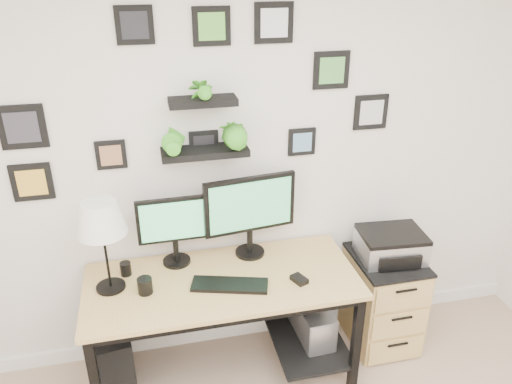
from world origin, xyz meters
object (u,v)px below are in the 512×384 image
object	(u,v)px
pc_tower_grey	(310,330)
file_cabinet	(382,300)
table_lamp	(101,220)
pc_tower_black	(113,355)
monitor_right	(250,210)
mug	(145,286)
monitor_left	(174,226)
printer	(391,245)
desk	(228,292)

from	to	relation	value
pc_tower_grey	file_cabinet	distance (m)	0.55
table_lamp	pc_tower_black	distance (m)	0.96
monitor_right	mug	distance (m)	0.76
monitor_left	monitor_right	bearing A→B (deg)	-0.70
pc_tower_black	pc_tower_grey	bearing A→B (deg)	-9.49
monitor_left	file_cabinet	world-z (taller)	monitor_left
monitor_right	table_lamp	world-z (taller)	table_lamp
monitor_right	file_cabinet	distance (m)	1.17
monitor_right	printer	world-z (taller)	monitor_right
monitor_left	table_lamp	size ratio (longest dim) A/B	0.81
mug	pc_tower_black	xyz separation A→B (m)	(-0.24, 0.11, -0.56)
monitor_right	pc_tower_grey	bearing A→B (deg)	-26.80
desk	printer	size ratio (longest dim) A/B	3.71
mug	file_cabinet	distance (m)	1.63
monitor_left	mug	bearing A→B (deg)	-126.92
mug	monitor_left	bearing A→B (deg)	53.08
pc_tower_grey	file_cabinet	world-z (taller)	file_cabinet
desk	table_lamp	xyz separation A→B (m)	(-0.67, 0.03, 0.57)
monitor_right	file_cabinet	size ratio (longest dim) A/B	0.86
monitor_left	pc_tower_grey	xyz separation A→B (m)	(0.83, -0.19, -0.80)
printer	desk	bearing A→B (deg)	-176.35
file_cabinet	printer	size ratio (longest dim) A/B	1.55
monitor_right	mug	xyz separation A→B (m)	(-0.66, -0.26, -0.27)
file_cabinet	pc_tower_black	bearing A→B (deg)	-179.52
monitor_left	mug	world-z (taller)	monitor_left
pc_tower_black	file_cabinet	bearing A→B (deg)	-7.48
pc_tower_black	file_cabinet	world-z (taller)	file_cabinet
mug	pc_tower_black	bearing A→B (deg)	156.20
monitor_right	file_cabinet	world-z (taller)	monitor_right
monitor_right	mug	bearing A→B (deg)	-158.67
monitor_left	monitor_right	world-z (taller)	monitor_right
monitor_left	printer	distance (m)	1.41
file_cabinet	monitor_right	bearing A→B (deg)	171.36
table_lamp	pc_tower_black	size ratio (longest dim) A/B	1.16
monitor_left	file_cabinet	xyz separation A→B (m)	(1.36, -0.14, -0.68)
printer	pc_tower_black	bearing A→B (deg)	-179.15
monitor_left	pc_tower_grey	bearing A→B (deg)	-12.96
monitor_left	pc_tower_grey	world-z (taller)	monitor_left
monitor_left	pc_tower_black	distance (m)	0.90
monitor_right	pc_tower_grey	distance (m)	0.95
desk	monitor_left	world-z (taller)	monitor_left
file_cabinet	printer	xyz separation A→B (m)	(0.02, 0.01, 0.43)
table_lamp	mug	size ratio (longest dim) A/B	5.84
table_lamp	printer	size ratio (longest dim) A/B	1.27
printer	table_lamp	bearing A→B (deg)	-178.59
desk	pc_tower_grey	xyz separation A→B (m)	(0.55, 0.01, -0.41)
monitor_right	monitor_left	bearing A→B (deg)	179.30
mug	desk	bearing A→B (deg)	7.64
table_lamp	printer	distance (m)	1.82
desk	printer	bearing A→B (deg)	3.65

